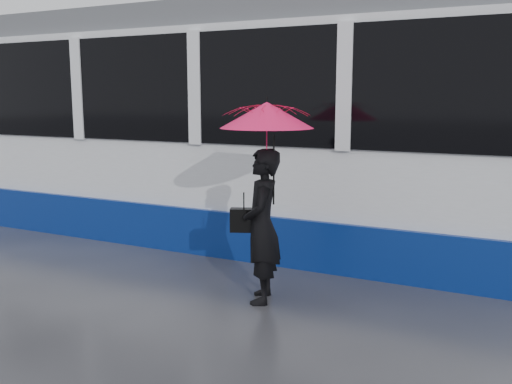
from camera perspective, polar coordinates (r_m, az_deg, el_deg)
The scene contains 5 objects.
ground at distance 6.42m, azimuth -7.17°, elevation -9.61°, with size 90.00×90.00×0.00m, color #29292E.
rails at distance 8.51m, azimuth 2.27°, elevation -4.66°, with size 34.00×1.51×0.02m.
woman at distance 5.81m, azimuth 0.61°, elevation -3.44°, with size 0.58×0.38×1.58m, color black.
umbrella at distance 5.66m, azimuth 1.08°, elevation 5.87°, with size 1.21×1.21×1.07m.
handbag at distance 5.92m, azimuth -1.22°, elevation -2.82°, with size 0.31×0.22×0.43m.
Camera 1 is at (3.42, -5.01, 2.10)m, focal length 40.00 mm.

